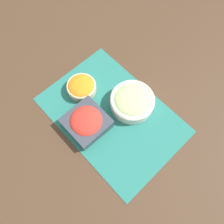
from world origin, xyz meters
name	(u,v)px	position (x,y,z in m)	size (l,w,h in m)	color
ground_plane	(112,115)	(0.00, 0.00, 0.00)	(3.00, 3.00, 0.00)	#422D1E
placemat	(112,115)	(0.00, 0.00, 0.00)	(0.59, 0.41, 0.00)	#236B60
carrot_bowl	(81,87)	(-0.18, -0.01, 0.03)	(0.13, 0.13, 0.05)	beige
cucumber_bowl	(132,101)	(0.02, 0.09, 0.04)	(0.19, 0.19, 0.07)	silver
tomato_bowl	(86,122)	(-0.04, -0.11, 0.04)	(0.16, 0.16, 0.07)	#333842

